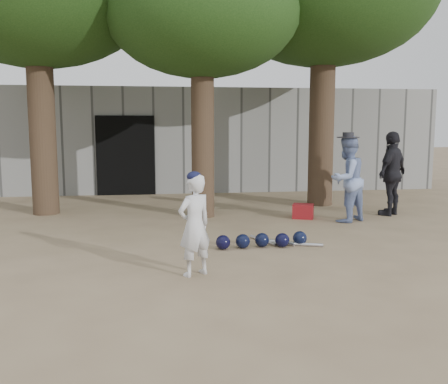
{
  "coord_description": "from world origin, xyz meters",
  "views": [
    {
      "loc": [
        -0.43,
        -6.29,
        1.94
      ],
      "look_at": [
        0.6,
        1.0,
        0.95
      ],
      "focal_mm": 40.0,
      "sensor_mm": 36.0,
      "label": 1
    }
  ],
  "objects": [
    {
      "name": "ground",
      "position": [
        0.0,
        0.0,
        0.0
      ],
      "size": [
        70.0,
        70.0,
        0.0
      ],
      "primitive_type": "plane",
      "color": "#937C5E",
      "rests_on": "ground"
    },
    {
      "name": "boy_player",
      "position": [
        0.08,
        -0.01,
        0.66
      ],
      "size": [
        0.58,
        0.52,
        1.32
      ],
      "primitive_type": "imported",
      "rotation": [
        0.0,
        0.0,
        3.68
      ],
      "color": "silver",
      "rests_on": "ground"
    },
    {
      "name": "spectator_blue",
      "position": [
        3.4,
        3.21,
        0.86
      ],
      "size": [
        1.06,
        0.99,
        1.73
      ],
      "primitive_type": "imported",
      "rotation": [
        0.0,
        0.0,
        3.67
      ],
      "color": "#7D91C2",
      "rests_on": "ground"
    },
    {
      "name": "spectator_dark",
      "position": [
        4.65,
        3.78,
        0.9
      ],
      "size": [
        1.11,
        1.0,
        1.81
      ],
      "primitive_type": "imported",
      "rotation": [
        0.0,
        0.0,
        3.81
      ],
      "color": "black",
      "rests_on": "ground"
    },
    {
      "name": "red_bag",
      "position": [
        2.65,
        3.66,
        0.15
      ],
      "size": [
        0.51,
        0.46,
        0.3
      ],
      "primitive_type": "cube",
      "rotation": [
        0.0,
        0.0,
        -0.39
      ],
      "color": "maroon",
      "rests_on": "ground"
    },
    {
      "name": "back_building",
      "position": [
        -0.0,
        10.33,
        1.5
      ],
      "size": [
        16.0,
        5.24,
        3.0
      ],
      "color": "gray",
      "rests_on": "ground"
    },
    {
      "name": "helmet_row",
      "position": [
        1.26,
        1.33,
        0.12
      ],
      "size": [
        1.51,
        0.35,
        0.23
      ],
      "color": "black",
      "rests_on": "ground"
    },
    {
      "name": "bat_pile",
      "position": [
        1.63,
        1.51,
        0.03
      ],
      "size": [
        1.05,
        0.85,
        0.06
      ],
      "color": "silver",
      "rests_on": "ground"
    }
  ]
}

